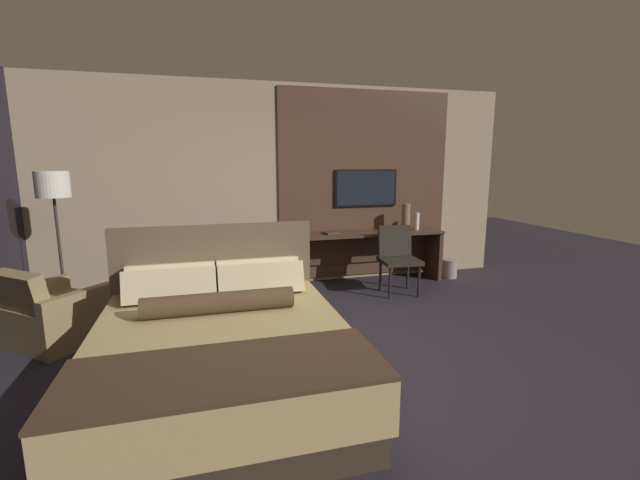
{
  "coord_description": "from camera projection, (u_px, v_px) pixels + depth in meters",
  "views": [
    {
      "loc": [
        -0.89,
        -3.37,
        1.75
      ],
      "look_at": [
        0.33,
        1.01,
        0.91
      ],
      "focal_mm": 24.0,
      "sensor_mm": 36.0,
      "label": 1
    }
  ],
  "objects": [
    {
      "name": "vase_short",
      "position": [
        417.0,
        221.0,
        6.34
      ],
      "size": [
        0.08,
        0.08,
        0.25
      ],
      "color": "silver",
      "rests_on": "desk"
    },
    {
      "name": "vase_tall",
      "position": [
        406.0,
        217.0,
        6.22
      ],
      "size": [
        0.12,
        0.12,
        0.4
      ],
      "color": "#846647",
      "rests_on": "desk"
    },
    {
      "name": "wall_back_tv_panel",
      "position": [
        282.0,
        186.0,
        6.0
      ],
      "size": [
        7.2,
        0.09,
        2.8
      ],
      "color": "tan",
      "rests_on": "ground_plane"
    },
    {
      "name": "armchair_by_window",
      "position": [
        54.0,
        316.0,
        4.16
      ],
      "size": [
        1.08,
        1.07,
        0.77
      ],
      "rotation": [
        0.0,
        0.0,
        2.44
      ],
      "color": "olive",
      "rests_on": "ground_plane"
    },
    {
      "name": "floor_lamp",
      "position": [
        54.0,
        196.0,
        4.59
      ],
      "size": [
        0.34,
        0.34,
        1.64
      ],
      "color": "#282623",
      "rests_on": "ground_plane"
    },
    {
      "name": "desk",
      "position": [
        370.0,
        247.0,
        6.23
      ],
      "size": [
        2.08,
        0.51,
        0.74
      ],
      "color": "#422D1E",
      "rests_on": "ground_plane"
    },
    {
      "name": "bed",
      "position": [
        222.0,
        349.0,
        3.26
      ],
      "size": [
        1.85,
        2.18,
        1.16
      ],
      "color": "#33281E",
      "rests_on": "ground_plane"
    },
    {
      "name": "ground_plane",
      "position": [
        315.0,
        364.0,
        3.74
      ],
      "size": [
        16.0,
        16.0,
        0.0
      ],
      "primitive_type": "plane",
      "color": "#28232D"
    },
    {
      "name": "desk_chair",
      "position": [
        397.0,
        253.0,
        5.73
      ],
      "size": [
        0.53,
        0.53,
        0.89
      ],
      "rotation": [
        0.0,
        0.0,
        -0.08
      ],
      "color": "#28231E",
      "rests_on": "ground_plane"
    },
    {
      "name": "book",
      "position": [
        331.0,
        233.0,
        5.98
      ],
      "size": [
        0.26,
        0.21,
        0.03
      ],
      "color": "#332D28",
      "rests_on": "desk"
    },
    {
      "name": "waste_bin",
      "position": [
        450.0,
        269.0,
        6.48
      ],
      "size": [
        0.22,
        0.22,
        0.28
      ],
      "color": "gray",
      "rests_on": "ground_plane"
    },
    {
      "name": "tv",
      "position": [
        366.0,
        188.0,
        6.27
      ],
      "size": [
        0.95,
        0.04,
        0.54
      ],
      "color": "black"
    }
  ]
}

